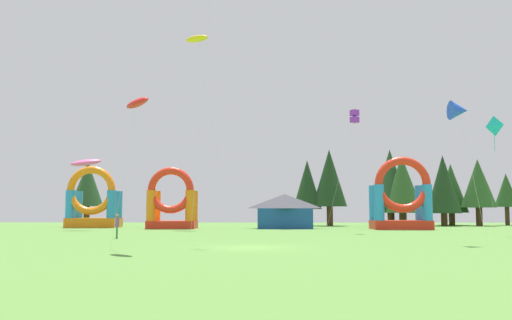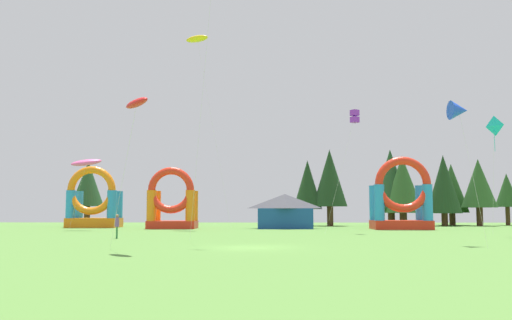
{
  "view_description": "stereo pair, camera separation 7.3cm",
  "coord_description": "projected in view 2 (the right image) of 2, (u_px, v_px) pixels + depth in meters",
  "views": [
    {
      "loc": [
        0.9,
        -31.92,
        2.21
      ],
      "look_at": [
        0.0,
        13.93,
        6.33
      ],
      "focal_mm": 38.52,
      "sensor_mm": 36.0,
      "label": 1
    },
    {
      "loc": [
        0.97,
        -31.92,
        2.21
      ],
      "look_at": [
        0.0,
        13.93,
        6.33
      ],
      "focal_mm": 38.52,
      "sensor_mm": 36.0,
      "label": 2
    }
  ],
  "objects": [
    {
      "name": "tree_row_1",
      "position": [
        308.0,
        185.0,
        73.39
      ],
      "size": [
        3.87,
        3.87,
        8.77
      ],
      "color": "#4C331E",
      "rests_on": "ground_plane"
    },
    {
      "name": "tree_row_4",
      "position": [
        403.0,
        184.0,
        72.6
      ],
      "size": [
        5.32,
        5.32,
        9.3
      ],
      "color": "#4C331E",
      "rests_on": "ground_plane"
    },
    {
      "name": "kite_red_parafoil",
      "position": [
        137.0,
        103.0,
        29.06
      ],
      "size": [
        2.88,
        3.27,
        8.21
      ],
      "color": "red",
      "rests_on": "ground_plane"
    },
    {
      "name": "kite_cyan_diamond",
      "position": [
        493.0,
        127.0,
        45.35
      ],
      "size": [
        0.94,
        2.69,
        9.6
      ],
      "color": "#19B7CC",
      "rests_on": "ground_plane"
    },
    {
      "name": "tree_row_3",
      "position": [
        391.0,
        179.0,
        74.07
      ],
      "size": [
        5.14,
        5.14,
        10.3
      ],
      "color": "#4C331E",
      "rests_on": "ground_plane"
    },
    {
      "name": "tree_row_6",
      "position": [
        451.0,
        188.0,
        76.23
      ],
      "size": [
        4.56,
        4.56,
        8.52
      ],
      "color": "#4C331E",
      "rests_on": "ground_plane"
    },
    {
      "name": "person_far_side",
      "position": [
        117.0,
        224.0,
        41.44
      ],
      "size": [
        0.38,
        0.38,
        1.83
      ],
      "rotation": [
        0.0,
        0.0,
        1.79
      ],
      "color": "#33723F",
      "rests_on": "ground_plane"
    },
    {
      "name": "kite_purple_box",
      "position": [
        355.0,
        116.0,
        51.88
      ],
      "size": [
        3.6,
        2.69,
        11.58
      ],
      "color": "purple",
      "rests_on": "ground_plane"
    },
    {
      "name": "kite_blue_delta",
      "position": [
        459.0,
        110.0,
        35.28
      ],
      "size": [
        1.22,
        4.04,
        9.18
      ],
      "color": "blue",
      "rests_on": "ground_plane"
    },
    {
      "name": "tree_row_0",
      "position": [
        88.0,
        184.0,
        73.05
      ],
      "size": [
        4.28,
        4.28,
        8.61
      ],
      "color": "#4C331E",
      "rests_on": "ground_plane"
    },
    {
      "name": "inflatable_red_slide",
      "position": [
        172.0,
        205.0,
        62.67
      ],
      "size": [
        5.46,
        3.8,
        6.98
      ],
      "color": "red",
      "rests_on": "ground_plane"
    },
    {
      "name": "festival_tent",
      "position": [
        285.0,
        211.0,
        63.01
      ],
      "size": [
        6.19,
        3.91,
        3.96
      ],
      "color": "#19478C",
      "rests_on": "ground_plane"
    },
    {
      "name": "inflatable_blue_arch",
      "position": [
        93.0,
        205.0,
        66.62
      ],
      "size": [
        6.09,
        3.95,
        7.4
      ],
      "color": "orange",
      "rests_on": "ground_plane"
    },
    {
      "name": "kite_yellow_parafoil",
      "position": [
        197.0,
        39.0,
        63.68
      ],
      "size": [
        5.87,
        3.71,
        22.34
      ],
      "color": "yellow",
      "rests_on": "ground_plane"
    },
    {
      "name": "inflatable_orange_dome",
      "position": [
        402.0,
        202.0,
        60.45
      ],
      "size": [
        6.33,
        3.94,
        7.96
      ],
      "color": "red",
      "rests_on": "ground_plane"
    },
    {
      "name": "tree_row_7",
      "position": [
        479.0,
        184.0,
        73.35
      ],
      "size": [
        4.63,
        4.63,
        8.93
      ],
      "color": "#4C331E",
      "rests_on": "ground_plane"
    },
    {
      "name": "tree_row_2",
      "position": [
        330.0,
        178.0,
        73.17
      ],
      "size": [
        4.6,
        4.6,
        10.21
      ],
      "color": "#4C331E",
      "rests_on": "ground_plane"
    },
    {
      "name": "tree_row_8",
      "position": [
        507.0,
        190.0,
        75.89
      ],
      "size": [
        3.26,
        3.26,
        7.17
      ],
      "color": "#4C331E",
      "rests_on": "ground_plane"
    },
    {
      "name": "tree_row_5",
      "position": [
        444.0,
        184.0,
        72.67
      ],
      "size": [
        4.55,
        4.55,
        9.4
      ],
      "color": "#4C331E",
      "rests_on": "ground_plane"
    },
    {
      "name": "ground_plane",
      "position": [
        251.0,
        248.0,
        31.6
      ],
      "size": [
        120.0,
        120.0,
        0.0
      ],
      "primitive_type": "plane",
      "color": "#548438"
    },
    {
      "name": "kite_pink_parafoil",
      "position": [
        86.0,
        163.0,
        58.71
      ],
      "size": [
        3.43,
        2.04,
        7.85
      ],
      "color": "#EA599E",
      "rests_on": "ground_plane"
    }
  ]
}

